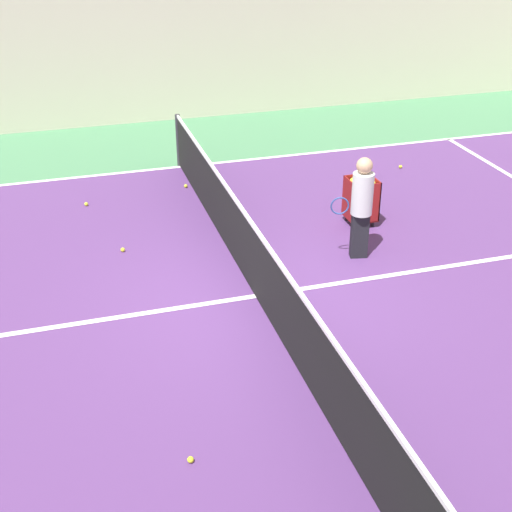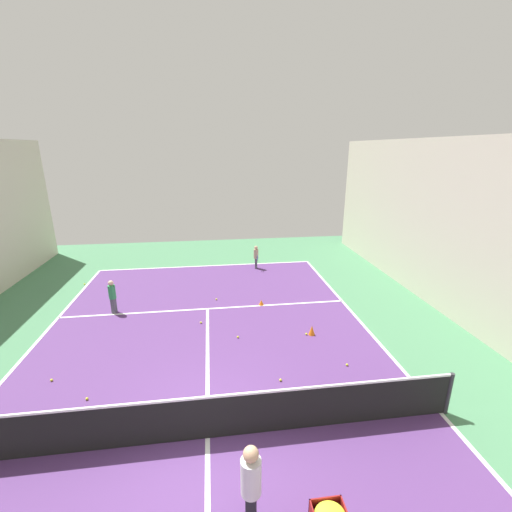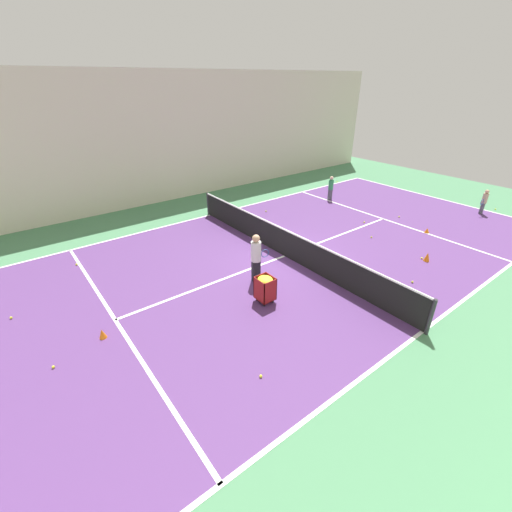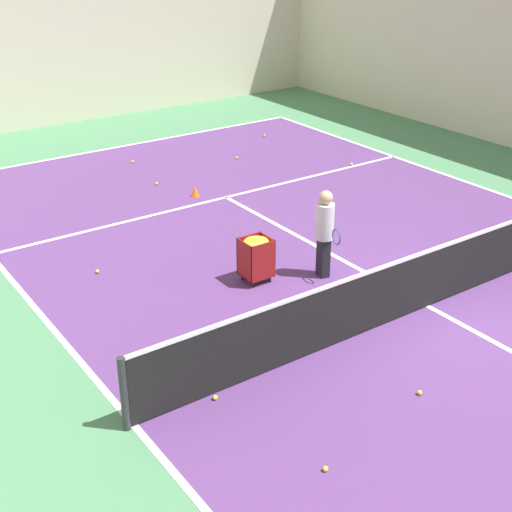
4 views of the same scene
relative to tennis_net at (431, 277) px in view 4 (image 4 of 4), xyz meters
The scene contains 20 objects.
ground_plane 0.55m from the tennis_net, ahead, with size 33.03×33.03×0.00m, color #477F56.
court_playing_area 0.55m from the tennis_net, ahead, with size 10.74×22.47×0.00m.
line_baseline_far 11.25m from the tennis_net, 90.00° to the left, with size 10.74×0.10×0.00m, color white.
line_sideline_left 5.40m from the tennis_net, behind, with size 0.10×22.47×0.00m, color white.
line_service_far 6.20m from the tennis_net, 90.00° to the left, with size 10.74×0.10×0.00m, color white.
line_centre_service 0.55m from the tennis_net, ahead, with size 0.10×12.36×0.00m, color white.
hall_enclosure_far 14.82m from the tennis_net, 90.00° to the left, with size 17.30×0.15×6.27m.
tennis_net is the anchor object (origin of this frame).
coach_at_net 2.03m from the tennis_net, 110.72° to the left, with size 0.39×0.68×1.62m.
ball_cart 3.00m from the tennis_net, 127.14° to the left, with size 0.51×0.47×0.83m.
training_cone_2 6.68m from the tennis_net, 94.65° to the left, with size 0.19×0.19×0.26m, color orange.
tennis_ball_1 8.62m from the tennis_net, 77.99° to the left, with size 0.07×0.07×0.07m, color yellow.
tennis_ball_3 2.56m from the tennis_net, 139.67° to the right, with size 0.07×0.07×0.07m, color yellow.
tennis_ball_4 4.43m from the tennis_net, 152.63° to the right, with size 0.07×0.07×0.07m, color yellow.
tennis_ball_6 4.27m from the tennis_net, behind, with size 0.07×0.07×0.07m, color yellow.
tennis_ball_8 7.43m from the tennis_net, 57.89° to the left, with size 0.07×0.07×0.07m, color yellow.
tennis_ball_13 10.39m from the tennis_net, 69.55° to the left, with size 0.07×0.07×0.07m, color yellow.
tennis_ball_14 9.76m from the tennis_net, 93.75° to the left, with size 0.07×0.07×0.07m, color yellow.
tennis_ball_15 7.92m from the tennis_net, 96.64° to the left, with size 0.07×0.07×0.07m, color yellow.
tennis_ball_16 5.88m from the tennis_net, 133.12° to the left, with size 0.07×0.07×0.07m, color yellow.
Camera 4 is at (-8.25, -6.82, 5.87)m, focal length 50.00 mm.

